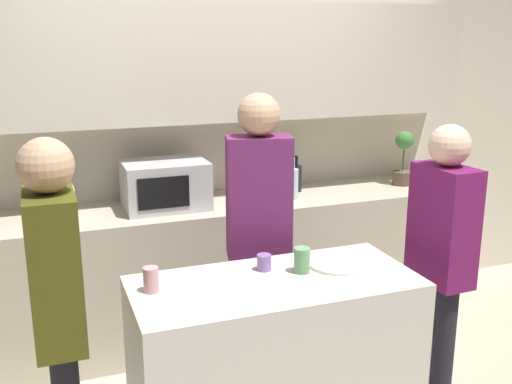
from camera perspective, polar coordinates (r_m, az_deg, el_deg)
name	(u,v)px	position (r m, az deg, el deg)	size (l,w,h in m)	color
back_wall	(198,105)	(4.06, -5.54, 8.21)	(6.40, 0.40, 2.70)	beige
back_counter	(212,270)	(4.07, -4.17, -7.38)	(3.60, 0.62, 0.93)	#B7AD99
kitchen_island	(274,372)	(2.93, 1.77, -16.73)	(1.30, 0.59, 0.92)	beige
microwave	(165,185)	(3.81, -8.64, 0.68)	(0.52, 0.39, 0.30)	#B7BABC
toaster	(52,204)	(3.76, -18.82, -1.09)	(0.26, 0.16, 0.18)	silver
potted_plant	(403,158)	(4.48, 13.86, 3.15)	(0.14, 0.14, 0.39)	brown
bottle_0	(251,178)	(4.07, -0.47, 1.36)	(0.07, 0.07, 0.32)	maroon
bottle_1	(272,182)	(4.00, 1.53, 0.93)	(0.06, 0.06, 0.29)	#194723
bottle_2	(292,183)	(3.99, 3.49, 0.85)	(0.08, 0.08, 0.28)	silver
bottle_3	(296,178)	(4.20, 3.78, 1.37)	(0.09, 0.09, 0.25)	black
plate_on_island	(336,265)	(2.90, 7.65, -6.86)	(0.26, 0.26, 0.01)	white
cup_0	(302,260)	(2.79, 4.39, -6.49)	(0.08, 0.08, 0.12)	#619A65
cup_1	(151,280)	(2.62, -9.98, -8.23)	(0.07, 0.07, 0.11)	#C88C92
cup_2	(264,262)	(2.82, 0.76, -6.73)	(0.07, 0.07, 0.08)	#8360AB
person_left	(441,250)	(3.20, 17.20, -5.33)	(0.21, 0.35, 1.58)	black
person_center	(259,221)	(3.22, 0.27, -2.82)	(0.37, 0.26, 1.71)	black
person_right	(58,302)	(2.54, -18.35, -9.94)	(0.21, 0.34, 1.63)	black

